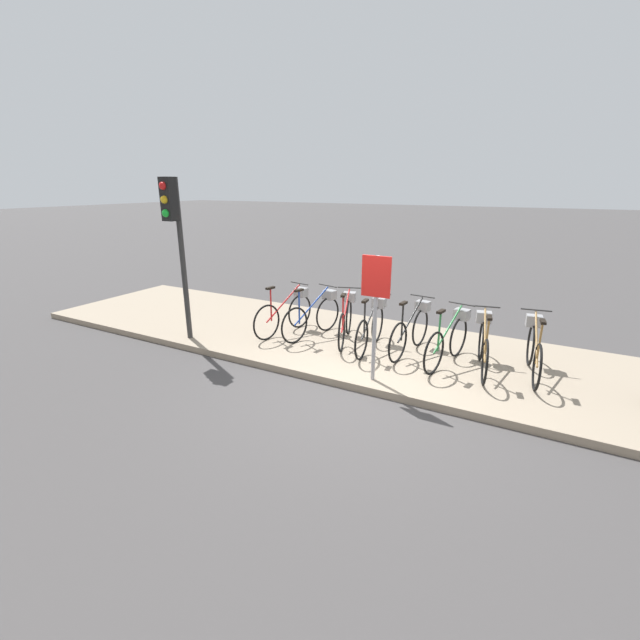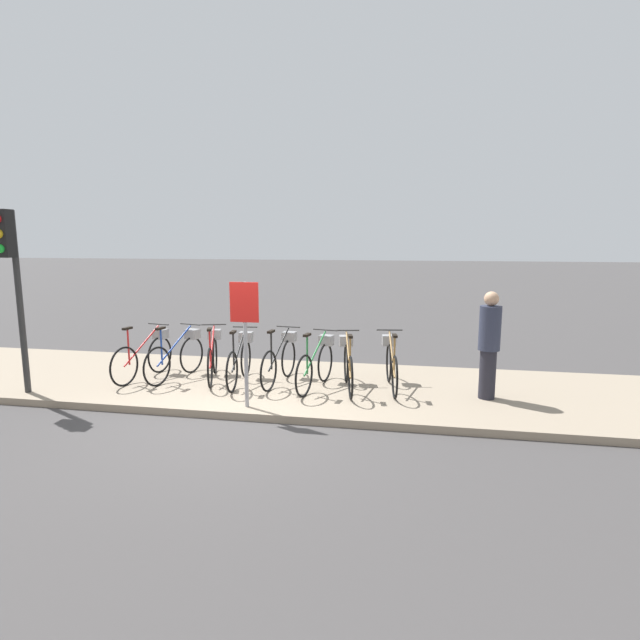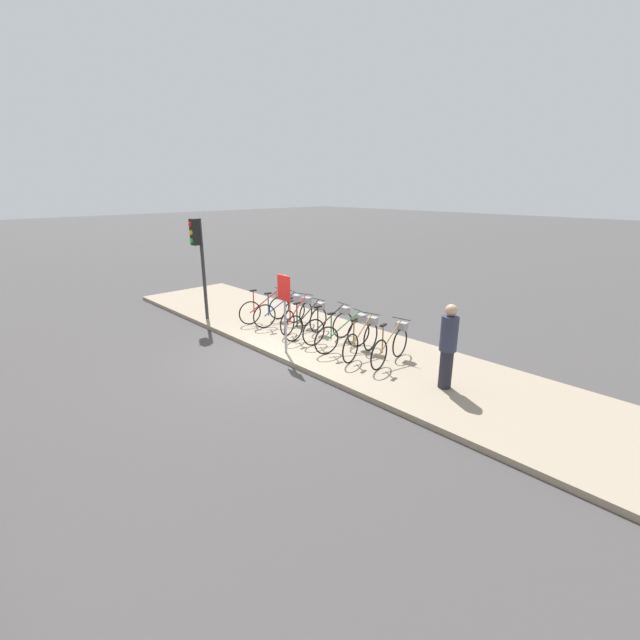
{
  "view_description": "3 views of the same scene",
  "coord_description": "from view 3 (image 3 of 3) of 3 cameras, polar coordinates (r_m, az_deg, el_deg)",
  "views": [
    {
      "loc": [
        2.33,
        -5.4,
        3.01
      ],
      "look_at": [
        -1.15,
        0.98,
        0.7
      ],
      "focal_mm": 24.0,
      "sensor_mm": 36.0,
      "label": 1
    },
    {
      "loc": [
        2.6,
        -6.75,
        2.66
      ],
      "look_at": [
        1.12,
        1.27,
        1.35
      ],
      "focal_mm": 28.0,
      "sensor_mm": 36.0,
      "label": 2
    },
    {
      "loc": [
        7.79,
        -5.85,
        4.01
      ],
      "look_at": [
        0.54,
        1.08,
        0.88
      ],
      "focal_mm": 24.0,
      "sensor_mm": 36.0,
      "label": 3
    }
  ],
  "objects": [
    {
      "name": "parked_bicycle_3",
      "position": [
        11.54,
        -1.54,
        -0.0
      ],
      "size": [
        0.46,
        1.67,
        1.03
      ],
      "color": "black",
      "rests_on": "sidewalk"
    },
    {
      "name": "sidewalk",
      "position": [
        11.53,
        0.28,
        -2.67
      ],
      "size": [
        15.68,
        3.35,
        0.12
      ],
      "color": "gray",
      "rests_on": "ground_plane"
    },
    {
      "name": "pedestrian",
      "position": [
        8.79,
        16.7,
        -3.17
      ],
      "size": [
        0.34,
        0.34,
        1.74
      ],
      "color": "#23232D",
      "rests_on": "sidewalk"
    },
    {
      "name": "parked_bicycle_4",
      "position": [
        11.16,
        1.52,
        -0.6
      ],
      "size": [
        0.46,
        1.67,
        1.03
      ],
      "color": "black",
      "rests_on": "sidewalk"
    },
    {
      "name": "parked_bicycle_1",
      "position": [
        12.51,
        -5.02,
        1.33
      ],
      "size": [
        0.53,
        1.65,
        1.03
      ],
      "color": "black",
      "rests_on": "sidewalk"
    },
    {
      "name": "parked_bicycle_7",
      "position": [
        9.96,
        9.57,
        -3.12
      ],
      "size": [
        0.46,
        1.66,
        1.03
      ],
      "color": "black",
      "rests_on": "sidewalk"
    },
    {
      "name": "traffic_light",
      "position": [
        13.15,
        -15.97,
        9.23
      ],
      "size": [
        0.24,
        0.4,
        3.02
      ],
      "color": "#2D2D2D",
      "rests_on": "sidewalk"
    },
    {
      "name": "ground_plane",
      "position": [
        10.54,
        -6.31,
        -5.12
      ],
      "size": [
        120.0,
        120.0,
        0.0
      ],
      "primitive_type": "plane",
      "color": "#423F3F"
    },
    {
      "name": "parked_bicycle_2",
      "position": [
        12.06,
        -2.86,
        0.76
      ],
      "size": [
        0.63,
        1.61,
        1.03
      ],
      "color": "black",
      "rests_on": "sidewalk"
    },
    {
      "name": "parked_bicycle_6",
      "position": [
        10.26,
        5.74,
        -2.34
      ],
      "size": [
        0.51,
        1.65,
        1.03
      ],
      "color": "black",
      "rests_on": "sidewalk"
    },
    {
      "name": "parked_bicycle_0",
      "position": [
        12.91,
        -7.02,
        1.76
      ],
      "size": [
        0.47,
        1.66,
        1.03
      ],
      "color": "black",
      "rests_on": "sidewalk"
    },
    {
      "name": "parked_bicycle_5",
      "position": [
        10.57,
        3.48,
        -1.67
      ],
      "size": [
        0.5,
        1.65,
        1.03
      ],
      "color": "black",
      "rests_on": "sidewalk"
    },
    {
      "name": "sign_post",
      "position": [
        10.14,
        -4.76,
        2.58
      ],
      "size": [
        0.44,
        0.07,
        1.93
      ],
      "color": "#99999E",
      "rests_on": "sidewalk"
    }
  ]
}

